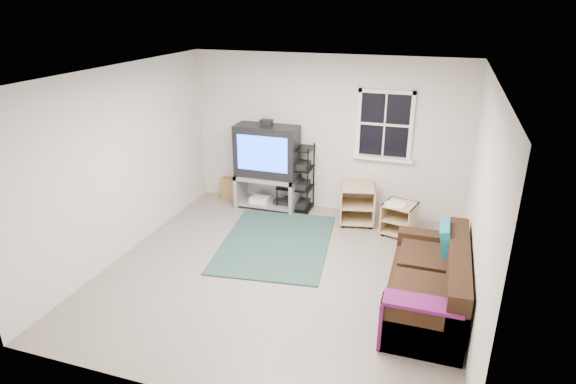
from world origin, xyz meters
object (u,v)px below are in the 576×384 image
(tv_unit, at_px, (267,160))
(side_table_right, at_px, (400,216))
(sofa, at_px, (430,286))
(av_rack, at_px, (295,182))
(side_table_left, at_px, (357,202))

(tv_unit, distance_m, side_table_right, 2.38)
(sofa, bearing_deg, tv_unit, 141.54)
(side_table_right, bearing_deg, sofa, -74.06)
(av_rack, relative_size, side_table_left, 1.81)
(tv_unit, height_order, side_table_right, tv_unit)
(av_rack, distance_m, sofa, 3.29)
(side_table_right, bearing_deg, side_table_left, 161.66)
(tv_unit, bearing_deg, side_table_left, -4.60)
(tv_unit, bearing_deg, side_table_right, -8.94)
(tv_unit, relative_size, sofa, 0.82)
(av_rack, distance_m, side_table_left, 1.13)
(side_table_left, bearing_deg, side_table_right, -18.34)
(tv_unit, relative_size, side_table_left, 2.44)
(tv_unit, bearing_deg, av_rack, 6.59)
(tv_unit, relative_size, av_rack, 1.35)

